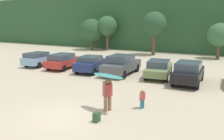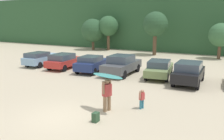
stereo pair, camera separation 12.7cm
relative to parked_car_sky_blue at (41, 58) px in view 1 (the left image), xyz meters
The scene contains 16 objects.
ground_plane 14.59m from the parked_car_sky_blue, 41.56° to the right, with size 120.00×120.00×0.00m, color #C1B293.
hillside_ridge 25.42m from the parked_car_sky_blue, 64.33° to the left, with size 108.00×12.00×8.73m, color #2D5633.
tree_far_left 14.60m from the parked_car_sky_blue, 102.43° to the left, with size 3.66×3.66×4.89m.
tree_ridge_back 15.09m from the parked_car_sky_blue, 92.66° to the left, with size 3.09×3.09×5.32m.
tree_center_left 15.46m from the parked_car_sky_blue, 60.12° to the left, with size 3.26×3.26×5.77m.
tree_center_right 20.82m from the parked_car_sky_blue, 41.56° to the left, with size 2.83×2.83×4.32m.
parked_car_sky_blue is the anchor object (origin of this frame).
parked_car_red 3.09m from the parked_car_sky_blue, ahead, with size 2.27×4.39×1.47m.
parked_car_navy 6.30m from the parked_car_sky_blue, ahead, with size 2.39×4.23×1.48m.
parked_car_dark_gray 9.15m from the parked_car_sky_blue, ahead, with size 2.17×4.77×1.69m.
parked_car_olive_green 12.35m from the parked_car_sky_blue, ahead, with size 2.56×4.85×1.41m.
parked_car_black 14.90m from the parked_car_sky_blue, ahead, with size 2.06×4.34×1.63m.
person_adult 14.71m from the parked_car_sky_blue, 32.14° to the right, with size 0.42×0.64×1.69m.
person_child 15.40m from the parked_car_sky_blue, 25.58° to the right, with size 0.26×0.43×1.04m.
surfboard_teal 14.77m from the parked_car_sky_blue, 32.09° to the right, with size 2.05×0.99×0.10m.
backpack_dropped 15.73m from the parked_car_sky_blue, 36.11° to the right, with size 0.24×0.34×0.45m.
Camera 1 is at (7.49, -8.38, 4.58)m, focal length 38.69 mm.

